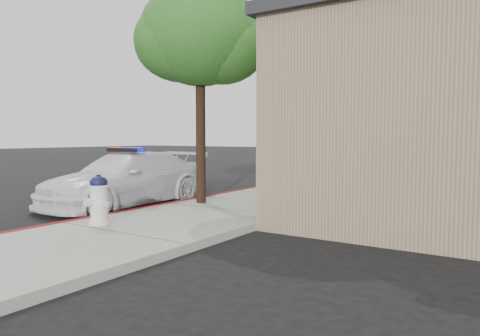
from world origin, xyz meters
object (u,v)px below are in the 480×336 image
object	(u,v)px
fire_hydrant	(99,200)
street_tree_mid	(313,50)
street_tree_far	(376,74)
street_tree_near	(200,39)
police_car	(126,179)

from	to	relation	value
fire_hydrant	street_tree_mid	size ratio (longest dim) A/B	0.15
fire_hydrant	street_tree_far	world-z (taller)	street_tree_far
street_tree_mid	fire_hydrant	bearing A→B (deg)	-92.32
street_tree_near	street_tree_mid	distance (m)	5.52
street_tree_near	street_tree_far	size ratio (longest dim) A/B	0.84
street_tree_mid	street_tree_far	world-z (taller)	street_tree_far
fire_hydrant	street_tree_far	distance (m)	17.97
fire_hydrant	police_car	bearing A→B (deg)	143.88
fire_hydrant	street_tree_far	bearing A→B (deg)	105.03
street_tree_mid	street_tree_far	bearing A→B (deg)	92.91
fire_hydrant	street_tree_far	xyz separation A→B (m)	(-0.09, 17.44, 4.33)
police_car	fire_hydrant	bearing A→B (deg)	-49.37
street_tree_mid	police_car	bearing A→B (deg)	-111.47
street_tree_near	street_tree_mid	world-z (taller)	street_tree_mid
police_car	street_tree_far	size ratio (longest dim) A/B	0.76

